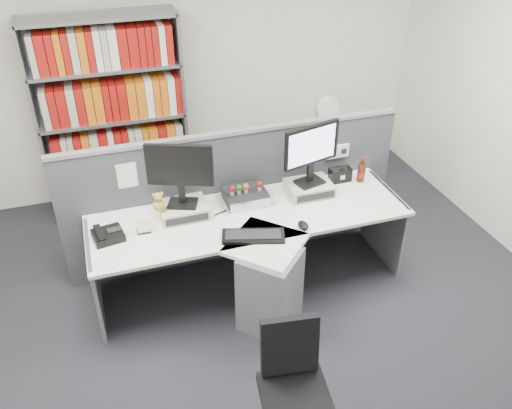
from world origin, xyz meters
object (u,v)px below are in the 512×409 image
object	(u,v)px
mouse	(303,225)
speaker	(340,175)
desk	(258,256)
shelving_unit	(113,121)
cola_bottle	(361,172)
desk_fan	(327,112)
desk_phone	(107,235)
keyboard	(253,236)
monitor_left	(180,170)
monitor_right	(311,150)
desktop_pc	(245,196)
office_chair	(293,384)
filing_cabinet	(323,166)
desk_calendar	(143,226)

from	to	relation	value
mouse	speaker	bearing A→B (deg)	44.30
desk	shelving_unit	size ratio (longest dim) A/B	1.30
desk	cola_bottle	size ratio (longest dim) A/B	10.98
desk_fan	desk_phone	bearing A→B (deg)	-153.55
desk_fan	shelving_unit	bearing A→B (deg)	167.92
keyboard	shelving_unit	distance (m)	2.12
mouse	speaker	size ratio (longest dim) A/B	0.65
cola_bottle	shelving_unit	distance (m)	2.47
monitor_left	desk_fan	world-z (taller)	monitor_left
mouse	cola_bottle	world-z (taller)	cola_bottle
monitor_right	desktop_pc	xyz separation A→B (m)	(-0.56, 0.05, -0.37)
office_chair	desk	bearing A→B (deg)	81.38
mouse	shelving_unit	distance (m)	2.31
filing_cabinet	office_chair	distance (m)	3.00
mouse	shelving_unit	xyz separation A→B (m)	(-1.24, 1.93, 0.23)
desk_phone	shelving_unit	size ratio (longest dim) A/B	0.13
desk	mouse	xyz separation A→B (m)	(0.34, -0.08, 0.29)
mouse	desk_phone	size ratio (longest dim) A/B	0.49
keyboard	cola_bottle	bearing A→B (deg)	23.66
desk	filing_cabinet	xyz separation A→B (m)	(1.20, 1.40, -0.11)
speaker	office_chair	size ratio (longest dim) A/B	0.22
desk_phone	shelving_unit	bearing A→B (deg)	81.95
monitor_right	desk_fan	bearing A→B (deg)	58.94
cola_bottle	filing_cabinet	xyz separation A→B (m)	(0.09, 0.97, -0.46)
desk_fan	office_chair	size ratio (longest dim) A/B	0.52
filing_cabinet	desk_fan	world-z (taller)	desk_fan
mouse	monitor_right	bearing A→B (deg)	62.38
monitor_left	cola_bottle	distance (m)	1.65
keyboard	speaker	world-z (taller)	speaker
desktop_pc	cola_bottle	xyz separation A→B (m)	(1.08, -0.00, 0.04)
office_chair	monitor_left	bearing A→B (deg)	101.05
desk_phone	cola_bottle	distance (m)	2.25
desktop_pc	desk_fan	size ratio (longest dim) A/B	0.77
desk	mouse	bearing A→B (deg)	-13.84
desk_phone	desk_calendar	xyz separation A→B (m)	(0.27, 0.00, 0.02)
filing_cabinet	desk_fan	xyz separation A→B (m)	(0.00, -0.00, 0.63)
desk	cola_bottle	bearing A→B (deg)	21.16
desktop_pc	desk_fan	bearing A→B (deg)	39.59
desk	desk_calendar	size ratio (longest dim) A/B	20.81
keyboard	shelving_unit	size ratio (longest dim) A/B	0.25
monitor_right	keyboard	bearing A→B (deg)	-144.40
monitor_right	desk_calendar	world-z (taller)	monitor_right
desk_phone	cola_bottle	bearing A→B (deg)	4.81
office_chair	keyboard	bearing A→B (deg)	84.06
monitor_left	keyboard	xyz separation A→B (m)	(0.44, -0.47, -0.40)
monitor_right	desktop_pc	size ratio (longest dim) A/B	1.54
monitor_left	mouse	distance (m)	1.05
shelving_unit	desk	bearing A→B (deg)	-64.04
desk	shelving_unit	distance (m)	2.12
monitor_right	mouse	xyz separation A→B (m)	(-0.25, -0.47, -0.40)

